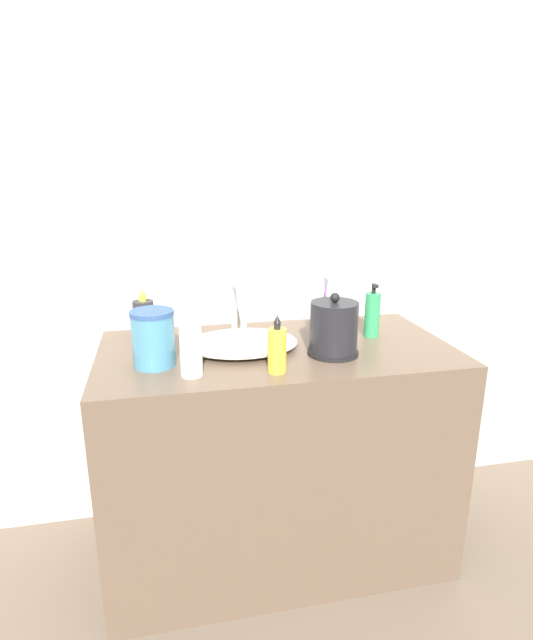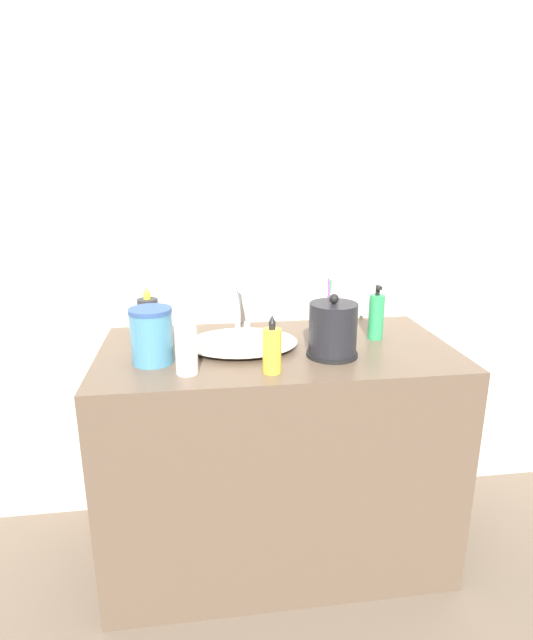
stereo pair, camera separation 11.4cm
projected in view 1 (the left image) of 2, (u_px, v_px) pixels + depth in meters
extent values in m
plane|color=#6B5B4C|center=(296.00, 609.00, 1.65)|extent=(12.00, 12.00, 0.00)
cube|color=beige|center=(258.00, 196.00, 1.88)|extent=(6.00, 0.04, 2.60)
cube|color=brown|center=(276.00, 451.00, 1.82)|extent=(1.20, 0.62, 0.81)
ellipsoid|color=silver|center=(242.00, 343.00, 1.69)|extent=(0.38, 0.30, 0.04)
cylinder|color=silver|center=(234.00, 307.00, 1.83)|extent=(0.02, 0.02, 0.20)
cylinder|color=silver|center=(236.00, 286.00, 1.74)|extent=(0.02, 0.14, 0.02)
cylinder|color=silver|center=(244.00, 328.00, 1.86)|extent=(0.02, 0.02, 0.04)
cylinder|color=black|center=(333.00, 352.00, 1.65)|extent=(0.17, 0.17, 0.01)
cylinder|color=black|center=(334.00, 329.00, 1.62)|extent=(0.16, 0.16, 0.18)
sphere|color=black|center=(335.00, 298.00, 1.59)|extent=(0.03, 0.03, 0.03)
cylinder|color=#2D519E|center=(321.00, 320.00, 1.85)|extent=(0.08, 0.08, 0.10)
cylinder|color=green|center=(324.00, 301.00, 1.84)|extent=(0.02, 0.02, 0.16)
cylinder|color=#B24CCC|center=(326.00, 300.00, 1.82)|extent=(0.02, 0.03, 0.18)
cylinder|color=green|center=(325.00, 301.00, 1.83)|extent=(0.01, 0.02, 0.17)
cylinder|color=#2D9956|center=(372.00, 315.00, 1.81)|extent=(0.05, 0.05, 0.16)
cylinder|color=black|center=(374.00, 290.00, 1.78)|extent=(0.02, 0.02, 0.02)
cube|color=black|center=(375.00, 286.00, 1.77)|extent=(0.01, 0.03, 0.01)
cylinder|color=white|center=(191.00, 346.00, 1.45)|extent=(0.07, 0.07, 0.18)
cylinder|color=white|center=(189.00, 312.00, 1.42)|extent=(0.02, 0.02, 0.02)
cone|color=white|center=(189.00, 305.00, 1.41)|extent=(0.03, 0.03, 0.02)
cylinder|color=gold|center=(277.00, 351.00, 1.48)|extent=(0.06, 0.06, 0.13)
cylinder|color=black|center=(277.00, 326.00, 1.46)|extent=(0.02, 0.02, 0.02)
cone|color=black|center=(277.00, 319.00, 1.45)|extent=(0.02, 0.02, 0.02)
cylinder|color=#28282D|center=(144.00, 320.00, 1.79)|extent=(0.07, 0.07, 0.14)
cylinder|color=gold|center=(142.00, 298.00, 1.77)|extent=(0.03, 0.03, 0.02)
cone|color=gold|center=(142.00, 292.00, 1.76)|extent=(0.03, 0.03, 0.02)
cylinder|color=teal|center=(153.00, 340.00, 1.53)|extent=(0.13, 0.13, 0.16)
cylinder|color=#2D4C84|center=(152.00, 313.00, 1.50)|extent=(0.13, 0.13, 0.01)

